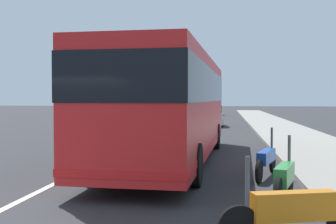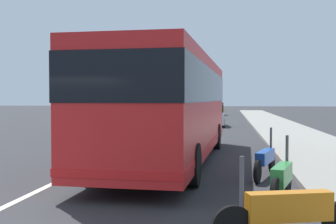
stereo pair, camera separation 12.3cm
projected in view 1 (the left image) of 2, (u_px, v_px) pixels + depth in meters
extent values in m
cube|color=gray|center=(331.00, 157.00, 14.06)|extent=(110.00, 3.60, 0.14)
cube|color=silver|center=(114.00, 154.00, 15.10)|extent=(110.00, 0.16, 0.01)
cube|color=red|center=(172.00, 105.00, 13.39)|extent=(11.64, 3.02, 2.91)
cube|color=black|center=(172.00, 86.00, 13.37)|extent=(11.69, 3.06, 0.99)
cube|color=red|center=(172.00, 143.00, 13.43)|extent=(11.68, 3.05, 0.16)
cylinder|color=black|center=(159.00, 135.00, 17.28)|extent=(1.01, 0.34, 1.00)
cylinder|color=black|center=(216.00, 136.00, 16.86)|extent=(1.01, 0.34, 1.00)
cylinder|color=black|center=(97.00, 162.00, 10.01)|extent=(1.01, 0.34, 1.00)
cylinder|color=black|center=(195.00, 165.00, 9.59)|extent=(1.01, 0.34, 1.00)
cube|color=orange|center=(294.00, 206.00, 5.73)|extent=(0.58, 1.21, 0.39)
cylinder|color=#4C4C51|center=(247.00, 182.00, 5.61)|extent=(0.06, 0.06, 0.70)
cylinder|color=black|center=(290.00, 180.00, 8.69)|extent=(0.64, 0.25, 0.64)
cylinder|color=black|center=(278.00, 196.00, 7.31)|extent=(0.64, 0.25, 0.64)
cube|color=#338C3F|center=(285.00, 174.00, 7.99)|extent=(1.15, 0.54, 0.36)
cylinder|color=#4C4C51|center=(289.00, 152.00, 8.57)|extent=(0.06, 0.06, 0.70)
cylinder|color=black|center=(272.00, 162.00, 11.53)|extent=(0.56, 0.24, 0.56)
cylinder|color=black|center=(259.00, 172.00, 9.95)|extent=(0.56, 0.24, 0.56)
cube|color=#1947A5|center=(266.00, 157.00, 10.73)|extent=(1.31, 0.60, 0.32)
cylinder|color=#4C4C51|center=(272.00, 140.00, 11.39)|extent=(0.06, 0.06, 0.70)
cube|color=gold|center=(141.00, 120.00, 28.54)|extent=(4.51, 1.99, 0.75)
cube|color=black|center=(141.00, 111.00, 28.54)|extent=(2.26, 1.73, 0.54)
cylinder|color=black|center=(150.00, 125.00, 27.02)|extent=(0.65, 0.25, 0.64)
cylinder|color=black|center=(126.00, 125.00, 27.16)|extent=(0.65, 0.25, 0.64)
cylinder|color=black|center=(155.00, 122.00, 29.93)|extent=(0.65, 0.25, 0.64)
cylinder|color=black|center=(133.00, 122.00, 30.07)|extent=(0.65, 0.25, 0.64)
cube|color=silver|center=(210.00, 118.00, 30.73)|extent=(3.99, 1.85, 0.83)
cube|color=black|center=(210.00, 109.00, 30.45)|extent=(1.99, 1.65, 0.58)
cylinder|color=black|center=(200.00, 121.00, 32.11)|extent=(0.65, 0.24, 0.64)
cylinder|color=black|center=(221.00, 121.00, 31.95)|extent=(0.65, 0.24, 0.64)
cylinder|color=black|center=(199.00, 123.00, 29.53)|extent=(0.65, 0.24, 0.64)
cylinder|color=black|center=(221.00, 123.00, 29.37)|extent=(0.65, 0.24, 0.64)
cube|color=gold|center=(214.00, 110.00, 52.19)|extent=(4.49, 2.06, 0.75)
cube|color=black|center=(214.00, 105.00, 51.88)|extent=(2.11, 1.76, 0.60)
cylinder|color=black|center=(207.00, 112.00, 53.69)|extent=(0.65, 0.26, 0.64)
cylinder|color=black|center=(220.00, 112.00, 53.58)|extent=(0.65, 0.26, 0.64)
cylinder|color=black|center=(207.00, 113.00, 50.81)|extent=(0.65, 0.26, 0.64)
cylinder|color=black|center=(221.00, 113.00, 50.69)|extent=(0.65, 0.26, 0.64)
cube|color=silver|center=(175.00, 109.00, 56.51)|extent=(4.45, 1.84, 0.79)
cube|color=black|center=(175.00, 104.00, 56.61)|extent=(2.42, 1.64, 0.54)
cylinder|color=black|center=(180.00, 112.00, 55.00)|extent=(0.65, 0.24, 0.64)
cylinder|color=black|center=(168.00, 112.00, 55.16)|extent=(0.65, 0.24, 0.64)
cylinder|color=black|center=(181.00, 111.00, 57.88)|extent=(0.65, 0.24, 0.64)
cylinder|color=black|center=(170.00, 111.00, 58.05)|extent=(0.65, 0.24, 0.64)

